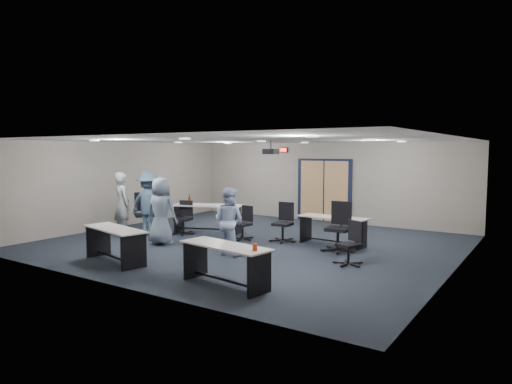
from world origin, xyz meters
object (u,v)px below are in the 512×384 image
Objects in this scene: table_front_right at (226,258)px; chair_loose_right at (349,243)px; chair_back_a at (183,218)px; person_plaid at (161,211)px; chair_back_b at (242,223)px; chair_loose_left at (144,213)px; table_back_left at (208,213)px; person_lightblue at (229,221)px; chair_back_d at (338,227)px; person_gray at (122,205)px; chair_back_c at (283,222)px; table_front_left at (115,239)px; table_back_right at (333,226)px; person_back at (149,204)px.

table_front_right is 2.91m from chair_loose_right.
person_plaid reaches higher than chair_back_a.
chair_back_b is 0.77× the size of chair_loose_left.
person_lightblue is at bearing -61.72° from table_back_left.
chair_loose_right is (0.71, -1.08, -0.13)m from chair_back_d.
table_front_right is 5.40m from table_back_left.
person_gray is (-1.12, -1.26, 0.43)m from chair_back_a.
chair_back_c is at bearing 114.41° from table_front_right.
table_front_left is at bearing -101.78° from table_back_left.
table_back_right is at bearing 146.71° from chair_loose_right.
table_back_left reaches higher than chair_back_a.
table_front_left is at bearing -123.33° from table_back_right.
chair_back_d is 1.28× the size of chair_loose_right.
chair_back_c reaches higher than chair_loose_right.
table_back_left reaches higher than table_back_right.
chair_loose_right is at bearing 175.28° from person_plaid.
person_gray is 0.73m from person_back.
table_front_right is 0.88× the size of table_back_left.
person_plaid is (-3.58, 1.97, 0.36)m from table_front_right.
table_front_left is at bearing -125.84° from chair_loose_right.
table_back_right is at bearing -37.58° from chair_loose_left.
person_back is at bearing -150.52° from chair_back_b.
chair_loose_left is 1.27× the size of chair_loose_right.
chair_back_d is at bearing -54.12° from table_back_right.
person_plaid is (-4.85, -0.65, 0.40)m from chair_loose_right.
person_gray is at bearing 47.15° from person_back.
chair_back_a is at bearing -28.35° from chair_loose_left.
table_front_left is 1.99× the size of chair_back_a.
person_back is (-0.71, -0.65, 0.43)m from chair_back_a.
person_back reaches higher than chair_back_c.
person_gray is at bearing -16.26° from person_plaid.
table_front_right is at bearing 124.37° from person_lightblue.
chair_loose_right is at bearing -55.78° from chair_loose_left.
person_lightblue is at bearing -102.65° from chair_back_c.
person_plaid reaches higher than chair_loose_right.
chair_back_d is 1.00× the size of chair_loose_left.
chair_back_a is at bearing 149.18° from table_front_right.
table_back_left is at bearing 176.58° from chair_back_c.
table_back_right is at bearing 117.44° from chair_back_d.
table_front_right is at bearing -56.04° from chair_back_a.
person_gray and person_back have the same top height.
chair_back_b is 3.41m from person_gray.
person_plaid is (0.50, -1.37, 0.38)m from chair_back_a.
table_front_right is 4.15m from chair_back_c.
person_lightblue is at bearing 62.82° from table_front_left.
person_plaid is at bearing -143.91° from table_back_right.
chair_loose_right is at bearing -53.75° from table_back_right.
chair_back_d is 4.50m from person_plaid.
chair_back_a reaches higher than chair_loose_right.
table_front_left is 3.94m from table_back_left.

